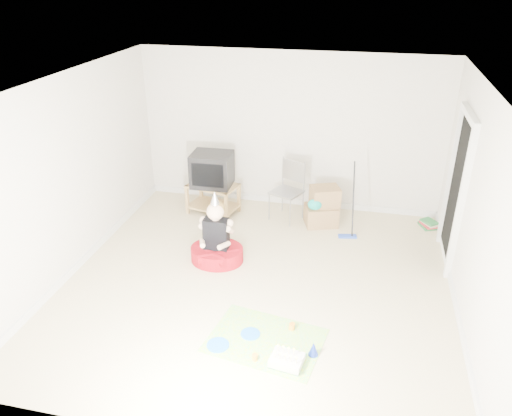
% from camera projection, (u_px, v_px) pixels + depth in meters
% --- Properties ---
extents(ground, '(5.00, 5.00, 0.00)m').
position_uv_depth(ground, '(257.00, 283.00, 6.58)').
color(ground, beige).
rests_on(ground, ground).
extents(doorway_recess, '(0.02, 0.90, 2.05)m').
position_uv_depth(doorway_recess, '(456.00, 193.00, 6.69)').
color(doorway_recess, black).
rests_on(doorway_recess, ground).
extents(tv_stand, '(0.89, 0.67, 0.50)m').
position_uv_depth(tv_stand, '(213.00, 196.00, 8.32)').
color(tv_stand, '#A7814B').
rests_on(tv_stand, ground).
extents(crt_tv, '(0.65, 0.55, 0.55)m').
position_uv_depth(crt_tv, '(212.00, 169.00, 8.10)').
color(crt_tv, black).
rests_on(crt_tv, tv_stand).
extents(folding_chair, '(0.58, 0.57, 0.99)m').
position_uv_depth(folding_chair, '(286.00, 192.00, 8.02)').
color(folding_chair, '#95959A').
rests_on(folding_chair, ground).
extents(cardboard_boxes, '(0.60, 0.54, 0.63)m').
position_uv_depth(cardboard_boxes, '(322.00, 207.00, 7.93)').
color(cardboard_boxes, olive).
rests_on(cardboard_boxes, ground).
extents(floor_mop, '(0.29, 0.37, 1.12)m').
position_uv_depth(floor_mop, '(349.00, 222.00, 7.56)').
color(floor_mop, blue).
rests_on(floor_mop, ground).
extents(book_pile, '(0.31, 0.34, 0.12)m').
position_uv_depth(book_pile, '(429.00, 223.00, 7.95)').
color(book_pile, '#236932').
rests_on(book_pile, ground).
extents(seated_woman, '(0.75, 0.75, 1.07)m').
position_uv_depth(seated_woman, '(217.00, 246.00, 6.98)').
color(seated_woman, '#A10E19').
rests_on(seated_woman, ground).
extents(party_mat, '(1.37, 1.10, 0.01)m').
position_uv_depth(party_mat, '(265.00, 340.00, 5.58)').
color(party_mat, '#FF359A').
rests_on(party_mat, ground).
extents(birthday_cake, '(0.37, 0.31, 0.15)m').
position_uv_depth(birthday_cake, '(287.00, 361.00, 5.23)').
color(birthday_cake, silver).
rests_on(birthday_cake, party_mat).
extents(blue_plate_near, '(0.30, 0.30, 0.01)m').
position_uv_depth(blue_plate_near, '(250.00, 334.00, 5.66)').
color(blue_plate_near, blue).
rests_on(blue_plate_near, party_mat).
extents(blue_plate_far, '(0.34, 0.34, 0.01)m').
position_uv_depth(blue_plate_far, '(218.00, 345.00, 5.49)').
color(blue_plate_far, blue).
rests_on(blue_plate_far, party_mat).
extents(orange_cup_near, '(0.08, 0.08, 0.08)m').
position_uv_depth(orange_cup_near, '(292.00, 326.00, 5.72)').
color(orange_cup_near, orange).
rests_on(orange_cup_near, party_mat).
extents(orange_cup_far, '(0.08, 0.08, 0.07)m').
position_uv_depth(orange_cup_far, '(255.00, 357.00, 5.28)').
color(orange_cup_far, orange).
rests_on(orange_cup_far, party_mat).
extents(blue_party_hat, '(0.13, 0.13, 0.16)m').
position_uv_depth(blue_party_hat, '(313.00, 349.00, 5.33)').
color(blue_party_hat, '#1A32B8').
rests_on(blue_party_hat, party_mat).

